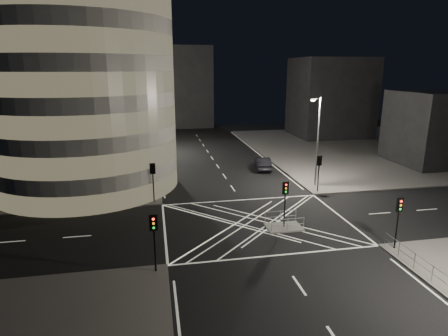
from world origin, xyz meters
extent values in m
plane|color=black|center=(0.00, 0.00, 0.00)|extent=(120.00, 120.00, 0.00)
cube|color=#575451|center=(-29.00, 27.00, 0.07)|extent=(42.00, 42.00, 0.15)
cube|color=#575451|center=(29.00, 27.00, 0.07)|extent=(42.00, 42.00, 0.15)
cube|color=slate|center=(2.00, -1.50, 0.07)|extent=(3.00, 2.00, 0.15)
cylinder|color=gray|center=(-16.00, 14.00, 12.65)|extent=(20.00, 20.00, 25.00)
cube|color=gray|center=(-26.00, 24.00, 12.65)|extent=(20.00, 18.00, 25.00)
cube|color=gray|center=(-22.00, 42.00, 11.15)|extent=(24.00, 16.00, 22.00)
cube|color=black|center=(26.00, 40.00, 7.65)|extent=(14.00, 12.00, 15.00)
cube|color=black|center=(30.00, 16.00, 5.15)|extent=(10.00, 10.00, 10.00)
cube|color=black|center=(-4.00, 58.00, 9.00)|extent=(18.00, 8.00, 18.00)
cylinder|color=black|center=(-10.50, 9.00, 1.70)|extent=(0.32, 0.32, 3.10)
ellipsoid|color=black|center=(-10.50, 9.00, 4.34)|extent=(3.95, 3.95, 4.54)
cylinder|color=black|center=(-10.50, 15.00, 2.14)|extent=(0.32, 0.32, 3.97)
ellipsoid|color=black|center=(-10.50, 15.00, 5.40)|extent=(4.65, 4.65, 5.35)
cylinder|color=black|center=(-10.50, 21.00, 2.07)|extent=(0.32, 0.32, 3.84)
ellipsoid|color=black|center=(-10.50, 21.00, 5.28)|extent=(4.70, 4.70, 5.41)
cylinder|color=black|center=(-10.50, 27.00, 1.98)|extent=(0.32, 0.32, 3.65)
ellipsoid|color=black|center=(-10.50, 27.00, 5.08)|extent=(4.64, 4.64, 5.34)
cylinder|color=black|center=(-10.50, 33.00, 1.77)|extent=(0.32, 0.32, 3.24)
ellipsoid|color=black|center=(-10.50, 33.00, 4.40)|extent=(3.67, 3.67, 4.22)
cylinder|color=black|center=(-8.80, 6.80, 1.65)|extent=(0.12, 0.12, 3.00)
cube|color=black|center=(-8.80, 6.80, 3.60)|extent=(0.28, 0.22, 0.90)
cube|color=black|center=(-8.80, 6.80, 3.60)|extent=(0.55, 0.04, 1.10)
cylinder|color=black|center=(-8.80, -6.80, 1.65)|extent=(0.12, 0.12, 3.00)
cube|color=black|center=(-8.80, -6.80, 3.60)|extent=(0.28, 0.22, 0.90)
cube|color=black|center=(-8.80, -6.80, 3.60)|extent=(0.55, 0.04, 1.10)
cylinder|color=black|center=(8.80, 6.80, 1.65)|extent=(0.12, 0.12, 3.00)
cube|color=black|center=(8.80, 6.80, 3.60)|extent=(0.28, 0.22, 0.90)
cube|color=black|center=(8.80, 6.80, 3.60)|extent=(0.55, 0.04, 1.10)
cylinder|color=black|center=(8.80, -6.80, 1.65)|extent=(0.12, 0.12, 3.00)
cube|color=black|center=(8.80, -6.80, 3.60)|extent=(0.28, 0.22, 0.90)
cube|color=black|center=(8.80, -6.80, 3.60)|extent=(0.55, 0.04, 1.10)
cylinder|color=black|center=(2.00, -1.50, 1.65)|extent=(0.12, 0.12, 3.00)
cube|color=black|center=(2.00, -1.50, 3.60)|extent=(0.28, 0.22, 0.90)
cube|color=black|center=(2.00, -1.50, 3.60)|extent=(0.55, 0.04, 1.10)
cylinder|color=slate|center=(-9.50, 12.00, 5.15)|extent=(0.20, 0.20, 10.00)
cylinder|color=slate|center=(-9.05, 12.00, 10.00)|extent=(0.90, 0.10, 0.10)
cube|color=slate|center=(-8.60, 12.00, 9.90)|extent=(0.50, 0.25, 0.18)
cube|color=white|center=(-8.60, 12.00, 9.79)|extent=(0.42, 0.20, 0.05)
cylinder|color=slate|center=(-9.50, 30.00, 5.15)|extent=(0.20, 0.20, 10.00)
cylinder|color=slate|center=(-9.05, 30.00, 10.00)|extent=(0.90, 0.10, 0.10)
cube|color=slate|center=(-8.60, 30.00, 9.90)|extent=(0.50, 0.25, 0.18)
cube|color=white|center=(-8.60, 30.00, 9.79)|extent=(0.42, 0.20, 0.05)
cylinder|color=slate|center=(9.50, 9.00, 5.15)|extent=(0.20, 0.20, 10.00)
cylinder|color=slate|center=(9.05, 9.00, 10.00)|extent=(0.90, 0.10, 0.10)
cube|color=slate|center=(8.60, 9.00, 9.90)|extent=(0.50, 0.25, 0.18)
cube|color=white|center=(8.60, 9.00, 9.79)|extent=(0.42, 0.20, 0.05)
cube|color=slate|center=(8.30, -12.15, 0.70)|extent=(0.06, 11.70, 1.10)
cube|color=slate|center=(2.00, -2.40, 0.70)|extent=(2.80, 0.06, 1.10)
cube|color=slate|center=(2.00, -0.60, 0.70)|extent=(2.80, 0.06, 1.10)
imported|color=black|center=(5.69, 17.26, 0.83)|extent=(2.59, 5.27, 1.66)
camera|label=1|loc=(-8.49, -29.49, 13.18)|focal=30.00mm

